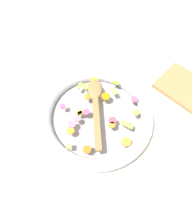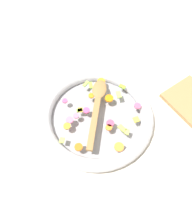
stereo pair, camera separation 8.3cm
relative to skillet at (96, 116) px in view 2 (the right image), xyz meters
name	(u,v)px [view 2 (the right image)]	position (x,y,z in m)	size (l,w,h in m)	color
ground_plane	(96,118)	(0.00, 0.00, -0.02)	(4.00, 4.00, 0.00)	beige
skillet	(96,116)	(0.00, 0.00, 0.00)	(0.45, 0.45, 0.05)	gray
chopped_vegetables	(99,112)	(-0.01, -0.01, 0.03)	(0.33, 0.35, 0.01)	orange
wooden_spoon	(97,105)	(0.02, -0.02, 0.04)	(0.25, 0.24, 0.01)	olive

